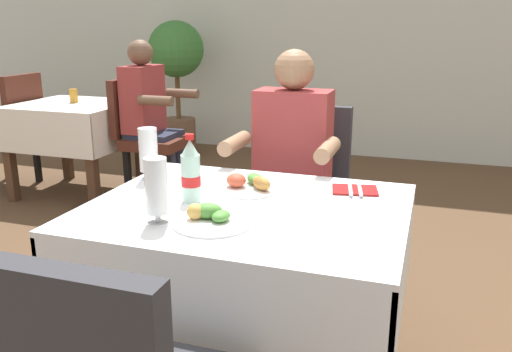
{
  "coord_description": "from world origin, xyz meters",
  "views": [
    {
      "loc": [
        0.55,
        -1.73,
        1.37
      ],
      "look_at": [
        -0.04,
        0.04,
        0.84
      ],
      "focal_mm": 37.45,
      "sensor_mm": 36.0,
      "label": 1
    }
  ],
  "objects_px": {
    "background_chair_left": "(11,123)",
    "background_chair_right": "(146,133)",
    "plate_near_camera": "(210,218)",
    "seated_diner_far": "(289,166)",
    "potted_plant_corner": "(177,67)",
    "main_dining_table": "(247,251)",
    "napkin_cutlery_set": "(355,190)",
    "background_table_tumbler": "(74,96)",
    "background_patron": "(150,113)",
    "cola_bottle_primary": "(191,173)",
    "beer_glass_left": "(148,153)",
    "chair_far_diner_seat": "(302,191)",
    "background_dining_table": "(75,127)",
    "plate_far_diner": "(249,184)",
    "beer_glass_middle": "(156,189)"
  },
  "relations": [
    {
      "from": "main_dining_table",
      "to": "plate_far_diner",
      "type": "relative_size",
      "value": 4.86
    },
    {
      "from": "background_chair_left",
      "to": "background_chair_right",
      "type": "relative_size",
      "value": 1.0
    },
    {
      "from": "plate_far_diner",
      "to": "beer_glass_middle",
      "type": "bearing_deg",
      "value": -110.61
    },
    {
      "from": "beer_glass_left",
      "to": "beer_glass_middle",
      "type": "relative_size",
      "value": 0.99
    },
    {
      "from": "background_dining_table",
      "to": "background_table_tumbler",
      "type": "height_order",
      "value": "background_table_tumbler"
    },
    {
      "from": "background_table_tumbler",
      "to": "potted_plant_corner",
      "type": "distance_m",
      "value": 1.56
    },
    {
      "from": "napkin_cutlery_set",
      "to": "background_chair_left",
      "type": "bearing_deg",
      "value": 152.68
    },
    {
      "from": "background_table_tumbler",
      "to": "beer_glass_middle",
      "type": "bearing_deg",
      "value": -48.34
    },
    {
      "from": "background_chair_right",
      "to": "potted_plant_corner",
      "type": "height_order",
      "value": "potted_plant_corner"
    },
    {
      "from": "napkin_cutlery_set",
      "to": "background_table_tumbler",
      "type": "distance_m",
      "value": 3.01
    },
    {
      "from": "cola_bottle_primary",
      "to": "background_table_tumbler",
      "type": "xyz_separation_m",
      "value": [
        -1.97,
        1.97,
        -0.05
      ]
    },
    {
      "from": "plate_far_diner",
      "to": "seated_diner_far",
      "type": "bearing_deg",
      "value": 89.06
    },
    {
      "from": "background_patron",
      "to": "potted_plant_corner",
      "type": "xyz_separation_m",
      "value": [
        -0.56,
        1.59,
        0.22
      ]
    },
    {
      "from": "seated_diner_far",
      "to": "potted_plant_corner",
      "type": "relative_size",
      "value": 0.9
    },
    {
      "from": "background_dining_table",
      "to": "background_table_tumbler",
      "type": "bearing_deg",
      "value": 114.07
    },
    {
      "from": "background_chair_left",
      "to": "background_patron",
      "type": "bearing_deg",
      "value": -0.0
    },
    {
      "from": "background_dining_table",
      "to": "potted_plant_corner",
      "type": "distance_m",
      "value": 1.63
    },
    {
      "from": "cola_bottle_primary",
      "to": "napkin_cutlery_set",
      "type": "relative_size",
      "value": 1.25
    },
    {
      "from": "chair_far_diner_seat",
      "to": "seated_diner_far",
      "type": "relative_size",
      "value": 0.77
    },
    {
      "from": "napkin_cutlery_set",
      "to": "background_chair_right",
      "type": "xyz_separation_m",
      "value": [
        -1.85,
        1.62,
        -0.21
      ]
    },
    {
      "from": "cola_bottle_primary",
      "to": "napkin_cutlery_set",
      "type": "xyz_separation_m",
      "value": [
        0.54,
        0.31,
        -0.1
      ]
    },
    {
      "from": "napkin_cutlery_set",
      "to": "background_chair_right",
      "type": "relative_size",
      "value": 0.2
    },
    {
      "from": "cola_bottle_primary",
      "to": "beer_glass_left",
      "type": "bearing_deg",
      "value": 144.39
    },
    {
      "from": "main_dining_table",
      "to": "plate_far_diner",
      "type": "xyz_separation_m",
      "value": [
        -0.05,
        0.17,
        0.2
      ]
    },
    {
      "from": "napkin_cutlery_set",
      "to": "background_table_tumbler",
      "type": "height_order",
      "value": "background_table_tumbler"
    },
    {
      "from": "beer_glass_left",
      "to": "background_patron",
      "type": "xyz_separation_m",
      "value": [
        -0.97,
        1.73,
        -0.15
      ]
    },
    {
      "from": "beer_glass_left",
      "to": "background_chair_right",
      "type": "xyz_separation_m",
      "value": [
        -1.02,
        1.73,
        -0.31
      ]
    },
    {
      "from": "background_table_tumbler",
      "to": "beer_glass_left",
      "type": "bearing_deg",
      "value": -46.34
    },
    {
      "from": "background_dining_table",
      "to": "beer_glass_left",
      "type": "bearing_deg",
      "value": -45.99
    },
    {
      "from": "beer_glass_middle",
      "to": "napkin_cutlery_set",
      "type": "xyz_separation_m",
      "value": [
        0.55,
        0.55,
        -0.11
      ]
    },
    {
      "from": "main_dining_table",
      "to": "napkin_cutlery_set",
      "type": "xyz_separation_m",
      "value": [
        0.34,
        0.29,
        0.18
      ]
    },
    {
      "from": "background_dining_table",
      "to": "potted_plant_corner",
      "type": "bearing_deg",
      "value": 85.11
    },
    {
      "from": "chair_far_diner_seat",
      "to": "background_chair_right",
      "type": "xyz_separation_m",
      "value": [
        -1.51,
        1.07,
        0.0
      ]
    },
    {
      "from": "plate_near_camera",
      "to": "background_chair_right",
      "type": "bearing_deg",
      "value": 124.55
    },
    {
      "from": "background_dining_table",
      "to": "background_patron",
      "type": "height_order",
      "value": "background_patron"
    },
    {
      "from": "background_patron",
      "to": "cola_bottle_primary",
      "type": "bearing_deg",
      "value": -56.97
    },
    {
      "from": "seated_diner_far",
      "to": "background_chair_left",
      "type": "xyz_separation_m",
      "value": [
        -2.77,
        1.18,
        -0.16
      ]
    },
    {
      "from": "cola_bottle_primary",
      "to": "potted_plant_corner",
      "type": "bearing_deg",
      "value": 117.34
    },
    {
      "from": "seated_diner_far",
      "to": "beer_glass_left",
      "type": "xyz_separation_m",
      "value": [
        -0.45,
        -0.55,
        0.15
      ]
    },
    {
      "from": "cola_bottle_primary",
      "to": "background_chair_right",
      "type": "height_order",
      "value": "cola_bottle_primary"
    },
    {
      "from": "seated_diner_far",
      "to": "potted_plant_corner",
      "type": "xyz_separation_m",
      "value": [
        -1.98,
        2.77,
        0.22
      ]
    },
    {
      "from": "seated_diner_far",
      "to": "background_table_tumbler",
      "type": "xyz_separation_m",
      "value": [
        -2.14,
        1.22,
        0.1
      ]
    },
    {
      "from": "background_chair_left",
      "to": "background_chair_right",
      "type": "height_order",
      "value": "same"
    },
    {
      "from": "napkin_cutlery_set",
      "to": "plate_near_camera",
      "type": "bearing_deg",
      "value": -128.26
    },
    {
      "from": "main_dining_table",
      "to": "background_patron",
      "type": "distance_m",
      "value": 2.41
    },
    {
      "from": "background_table_tumbler",
      "to": "potted_plant_corner",
      "type": "height_order",
      "value": "potted_plant_corner"
    },
    {
      "from": "napkin_cutlery_set",
      "to": "seated_diner_far",
      "type": "bearing_deg",
      "value": 130.38
    },
    {
      "from": "beer_glass_left",
      "to": "napkin_cutlery_set",
      "type": "height_order",
      "value": "beer_glass_left"
    },
    {
      "from": "chair_far_diner_seat",
      "to": "background_chair_left",
      "type": "height_order",
      "value": "same"
    },
    {
      "from": "plate_near_camera",
      "to": "plate_far_diner",
      "type": "distance_m",
      "value": 0.37
    }
  ]
}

